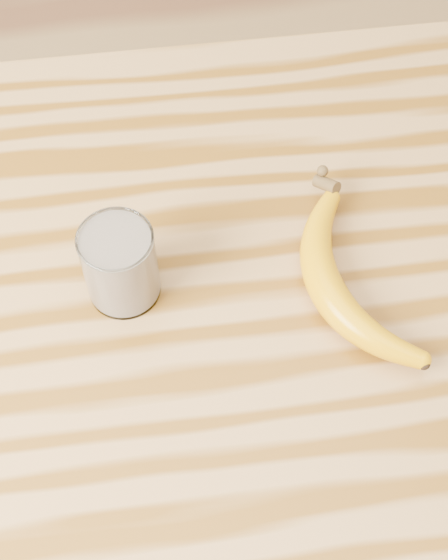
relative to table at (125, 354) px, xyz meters
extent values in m
plane|color=olive|center=(0.00, 0.00, -0.77)|extent=(4.00, 4.00, 0.00)
cube|color=olive|center=(0.00, 0.00, 0.11)|extent=(1.20, 0.80, 0.04)
cylinder|color=brown|center=(0.54, 0.34, -0.34)|extent=(0.06, 0.06, 0.86)
cylinder|color=white|center=(0.02, 0.02, 0.18)|extent=(0.08, 0.08, 0.10)
torus|color=white|center=(0.02, 0.02, 0.23)|extent=(0.08, 0.08, 0.00)
cylinder|color=beige|center=(0.02, 0.02, 0.18)|extent=(0.07, 0.07, 0.09)
camera|label=1|loc=(0.07, -0.44, 0.88)|focal=50.00mm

